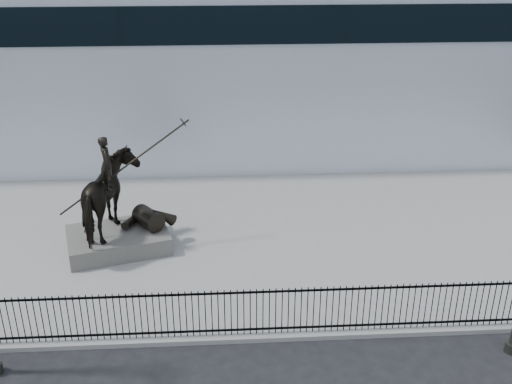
{
  "coord_description": "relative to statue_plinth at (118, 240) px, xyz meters",
  "views": [
    {
      "loc": [
        -0.89,
        -12.7,
        10.9
      ],
      "look_at": [
        0.25,
        6.0,
        2.46
      ],
      "focal_mm": 42.0,
      "sensor_mm": 36.0,
      "label": 1
    }
  ],
  "objects": [
    {
      "name": "ground",
      "position": [
        4.7,
        -6.49,
        -0.48
      ],
      "size": [
        120.0,
        120.0,
        0.0
      ],
      "primitive_type": "plane",
      "color": "black",
      "rests_on": "ground"
    },
    {
      "name": "plaza",
      "position": [
        4.7,
        0.51,
        -0.4
      ],
      "size": [
        30.0,
        12.0,
        0.15
      ],
      "primitive_type": "cube",
      "color": "gray",
      "rests_on": "ground"
    },
    {
      "name": "equestrian_statue",
      "position": [
        0.06,
        0.02,
        1.7
      ],
      "size": [
        4.33,
        3.3,
        3.79
      ],
      "rotation": [
        0.0,
        0.0,
        0.27
      ],
      "color": "black",
      "rests_on": "statue_plinth"
    },
    {
      "name": "statue_plinth",
      "position": [
        0.0,
        0.0,
        0.0
      ],
      "size": [
        4.01,
        3.26,
        0.65
      ],
      "primitive_type": "cube",
      "rotation": [
        0.0,
        0.0,
        0.27
      ],
      "color": "#4E4C48",
      "rests_on": "plaza"
    },
    {
      "name": "building",
      "position": [
        4.7,
        13.51,
        4.02
      ],
      "size": [
        44.0,
        14.0,
        9.0
      ],
      "primitive_type": "cube",
      "color": "silver",
      "rests_on": "ground"
    },
    {
      "name": "picket_fence",
      "position": [
        4.7,
        -5.24,
        0.43
      ],
      "size": [
        22.1,
        0.1,
        1.5
      ],
      "color": "black",
      "rests_on": "plaza"
    }
  ]
}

